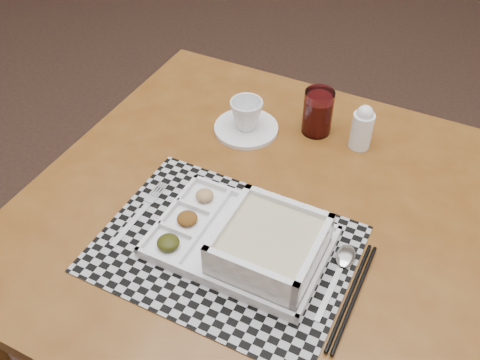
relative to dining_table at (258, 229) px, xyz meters
The scene contains 11 objects.
floor 0.78m from the dining_table, 142.08° to the left, with size 5.00×5.00×0.00m, color black.
dining_table is the anchor object (origin of this frame).
placemat 0.15m from the dining_table, 99.90° to the right, with size 0.46×0.35×0.00m, color #9E9DA4.
serving_tray 0.17m from the dining_table, 71.16° to the right, with size 0.34×0.25×0.09m.
fork 0.25m from the dining_table, 154.42° to the right, with size 0.04×0.19×0.00m.
spoon 0.22m from the dining_table, 23.85° to the right, with size 0.04×0.18×0.01m.
chopsticks 0.28m from the dining_table, 34.50° to the right, with size 0.04×0.24×0.01m.
saucer 0.26m from the dining_table, 116.04° to the left, with size 0.15×0.15×0.01m, color white.
cup 0.27m from the dining_table, 116.04° to the left, with size 0.08×0.08×0.07m, color white.
juice_glass 0.30m from the dining_table, 80.65° to the left, with size 0.07×0.07×0.11m.
creamer_bottle 0.32m from the dining_table, 59.61° to the left, with size 0.05×0.05×0.11m.
Camera 1 is at (0.61, -1.01, 1.47)m, focal length 40.00 mm.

